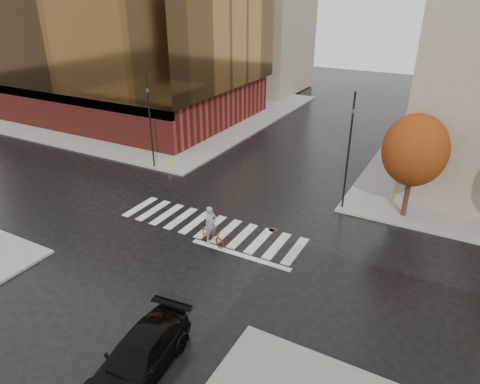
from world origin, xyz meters
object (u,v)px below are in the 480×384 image
Objects in this scene: sedan at (139,358)px; traffic_light_nw at (150,116)px; traffic_light_ne at (349,144)px; fire_hydrant at (169,164)px; cyclist at (212,231)px.

traffic_light_nw is (-12.51, 16.30, 3.49)m from sedan.
sedan is 17.28m from traffic_light_ne.
fire_hydrant is (1.31, 0.20, -3.69)m from traffic_light_nw.
traffic_light_ne is at bearing 113.04° from traffic_light_nw.
traffic_light_nw reaches higher than fire_hydrant.
sedan is at bearing 59.24° from traffic_light_nw.
traffic_light_ne reaches higher than fire_hydrant.
cyclist reaches higher than fire_hydrant.
sedan reaches higher than fire_hydrant.
cyclist is at bearing -40.58° from fire_hydrant.
fire_hydrant is at bearing -19.56° from traffic_light_ne.
traffic_light_ne is 10.16× the size of fire_hydrant.
fire_hydrant is at bearing 71.18° from cyclist.
traffic_light_nw is at bearing -18.86° from traffic_light_ne.
traffic_light_ne is 14.53m from fire_hydrant.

